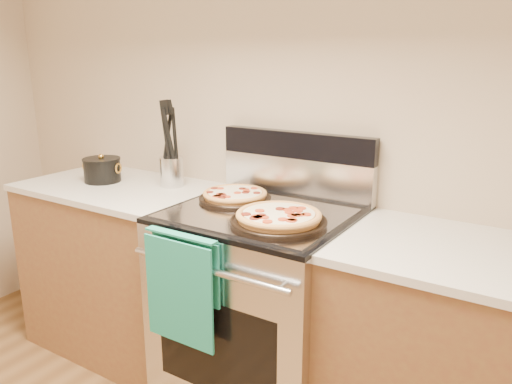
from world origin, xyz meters
The scene contains 17 objects.
wall_back centered at (0.00, 2.00, 1.35)m, with size 4.00×4.00×0.00m, color tan.
range_body centered at (0.00, 1.65, 0.45)m, with size 0.76×0.68×0.90m, color #B7B7BC.
oven_window centered at (0.00, 1.31, 0.45)m, with size 0.56×0.01×0.40m, color black.
cooktop centered at (0.00, 1.65, 0.91)m, with size 0.76×0.68×0.02m, color black.
backsplash_lower centered at (0.00, 1.96, 1.01)m, with size 0.76×0.06×0.18m, color silver.
backsplash_upper centered at (0.00, 1.96, 1.16)m, with size 0.76×0.06×0.12m, color black.
oven_handle centered at (0.00, 1.27, 0.80)m, with size 0.03×0.03×0.70m, color silver.
dish_towel centered at (-0.12, 1.27, 0.70)m, with size 0.32×0.05×0.42m, color #166E5D, non-canonical shape.
foil_sheet centered at (0.00, 1.62, 0.92)m, with size 0.70×0.55×0.01m, color gray.
cabinet_left centered at (-0.88, 1.68, 0.44)m, with size 1.00×0.62×0.88m, color brown.
countertop_left centered at (-0.88, 1.68, 0.90)m, with size 1.02×0.64×0.03m, color #BDB4A9.
cabinet_right centered at (0.88, 1.68, 0.44)m, with size 1.00×0.62×0.88m, color brown.
countertop_right centered at (0.88, 1.68, 0.90)m, with size 1.02×0.64×0.03m, color #BDB4A9.
pepperoni_pizza_back centered at (-0.18, 1.72, 0.95)m, with size 0.32×0.32×0.04m, color #B17536, non-canonical shape.
pepperoni_pizza_front centered at (0.15, 1.54, 0.95)m, with size 0.37×0.37×0.05m, color #B17536, non-canonical shape.
utensil_crock centered at (-0.63, 1.81, 0.99)m, with size 0.12×0.12×0.15m, color silver.
saucepan centered at (-1.01, 1.69, 0.97)m, with size 0.19×0.19×0.11m, color black.
Camera 1 is at (1.05, -0.05, 1.55)m, focal length 35.00 mm.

